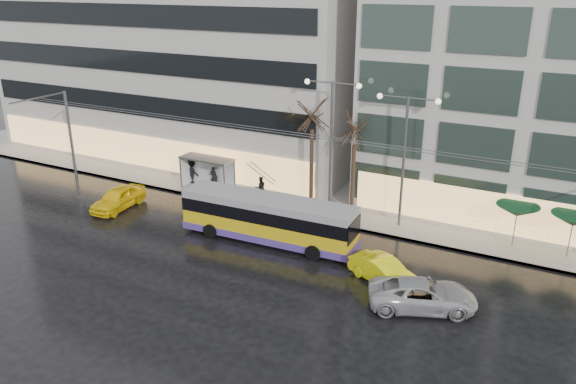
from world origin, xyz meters
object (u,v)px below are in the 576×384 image
Objects in this scene: bus_shelter at (204,165)px; street_lamp_near at (331,129)px; taxi_a at (118,198)px; trolleybus at (268,220)px.

bus_shelter is 0.47× the size of street_lamp_near.
street_lamp_near is 15.79m from taxi_a.
bus_shelter is at bearing 147.24° from trolleybus.
street_lamp_near reaches higher than trolleybus.
trolleybus is 10.52m from bus_shelter.
street_lamp_near reaches higher than taxi_a.
bus_shelter is at bearing -179.37° from street_lamp_near.
bus_shelter is 11.14m from street_lamp_near.
bus_shelter is at bearing 58.13° from taxi_a.
trolleybus is at bearing -32.76° from bus_shelter.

